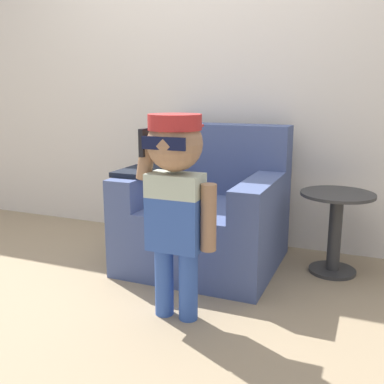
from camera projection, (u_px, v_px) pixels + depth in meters
name	position (u px, v px, depth m)	size (l,w,h in m)	color
ground_plane	(161.00, 272.00, 2.79)	(10.00, 10.00, 0.00)	#998466
wall_back	(208.00, 62.00, 3.21)	(10.00, 0.05, 2.60)	silver
armchair	(207.00, 215.00, 2.90)	(0.94, 0.87, 0.88)	#475684
person_child	(176.00, 186.00, 2.09)	(0.41, 0.31, 1.00)	#3356AD
side_table	(335.00, 225.00, 2.72)	(0.44, 0.44, 0.50)	#333333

